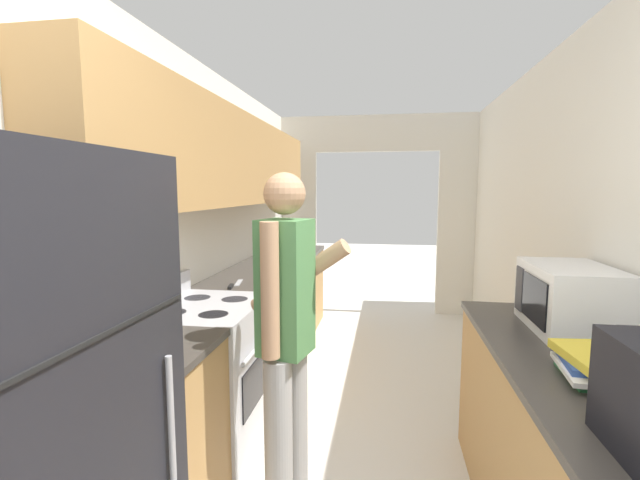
{
  "coord_description": "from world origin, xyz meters",
  "views": [
    {
      "loc": [
        0.15,
        -0.43,
        1.57
      ],
      "look_at": [
        -0.35,
        2.75,
        1.19
      ],
      "focal_mm": 24.0,
      "sensor_mm": 36.0,
      "label": 1
    }
  ],
  "objects_px": {
    "microwave": "(569,298)",
    "knife": "(234,285)",
    "refrigerator": "(12,450)",
    "person": "(286,339)",
    "range_oven": "(207,376)",
    "book_stack": "(595,366)"
  },
  "relations": [
    {
      "from": "refrigerator",
      "to": "knife",
      "type": "relative_size",
      "value": 5.12
    },
    {
      "from": "person",
      "to": "refrigerator",
      "type": "bearing_deg",
      "value": 159.3
    },
    {
      "from": "microwave",
      "to": "book_stack",
      "type": "height_order",
      "value": "microwave"
    },
    {
      "from": "person",
      "to": "microwave",
      "type": "relative_size",
      "value": 3.08
    },
    {
      "from": "range_oven",
      "to": "person",
      "type": "relative_size",
      "value": 0.63
    },
    {
      "from": "refrigerator",
      "to": "knife",
      "type": "height_order",
      "value": "refrigerator"
    },
    {
      "from": "knife",
      "to": "refrigerator",
      "type": "bearing_deg",
      "value": -100.07
    },
    {
      "from": "range_oven",
      "to": "person",
      "type": "bearing_deg",
      "value": -37.99
    },
    {
      "from": "range_oven",
      "to": "book_stack",
      "type": "bearing_deg",
      "value": -21.93
    },
    {
      "from": "range_oven",
      "to": "refrigerator",
      "type": "bearing_deg",
      "value": -88.92
    },
    {
      "from": "book_stack",
      "to": "knife",
      "type": "xyz_separation_m",
      "value": [
        -1.82,
        1.24,
        -0.04
      ]
    },
    {
      "from": "refrigerator",
      "to": "person",
      "type": "bearing_deg",
      "value": 56.29
    },
    {
      "from": "refrigerator",
      "to": "book_stack",
      "type": "height_order",
      "value": "refrigerator"
    },
    {
      "from": "refrigerator",
      "to": "range_oven",
      "type": "bearing_deg",
      "value": 91.08
    },
    {
      "from": "range_oven",
      "to": "book_stack",
      "type": "distance_m",
      "value": 2.01
    },
    {
      "from": "refrigerator",
      "to": "knife",
      "type": "xyz_separation_m",
      "value": [
        -0.04,
        1.87,
        0.06
      ]
    },
    {
      "from": "refrigerator",
      "to": "book_stack",
      "type": "distance_m",
      "value": 1.89
    },
    {
      "from": "microwave",
      "to": "knife",
      "type": "bearing_deg",
      "value": 160.96
    },
    {
      "from": "refrigerator",
      "to": "microwave",
      "type": "relative_size",
      "value": 3.14
    },
    {
      "from": "range_oven",
      "to": "knife",
      "type": "relative_size",
      "value": 3.14
    },
    {
      "from": "microwave",
      "to": "knife",
      "type": "height_order",
      "value": "microwave"
    },
    {
      "from": "refrigerator",
      "to": "person",
      "type": "height_order",
      "value": "refrigerator"
    }
  ]
}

